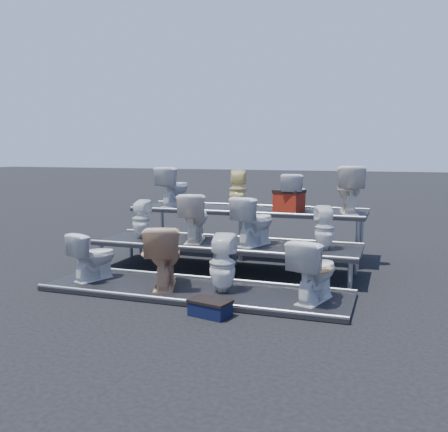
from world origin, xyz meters
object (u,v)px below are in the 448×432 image
(toilet_1, at_px, (164,256))
(toilet_8, at_px, (174,187))
(toilet_7, at_px, (325,228))
(toilet_9, at_px, (238,189))
(toilet_6, at_px, (254,221))
(toilet_11, at_px, (349,189))
(toilet_0, at_px, (93,256))
(toilet_3, at_px, (314,270))
(toilet_4, at_px, (141,219))
(toilet_2, at_px, (222,263))
(toilet_5, at_px, (194,217))
(toilet_10, at_px, (295,192))
(step_stool, at_px, (210,309))
(red_crate, at_px, (289,202))

(toilet_1, bearing_deg, toilet_8, -88.76)
(toilet_7, relative_size, toilet_9, 0.92)
(toilet_6, height_order, toilet_8, toilet_8)
(toilet_11, bearing_deg, toilet_9, -11.48)
(toilet_7, distance_m, toilet_11, 1.40)
(toilet_0, xyz_separation_m, toilet_1, (1.13, 0.00, 0.08))
(toilet_6, relative_size, toilet_9, 1.08)
(toilet_3, xyz_separation_m, toilet_4, (-3.11, 1.30, 0.33))
(toilet_0, distance_m, toilet_2, 1.98)
(toilet_5, height_order, toilet_10, toilet_10)
(toilet_4, height_order, step_stool, toilet_4)
(toilet_1, distance_m, toilet_7, 2.41)
(toilet_3, bearing_deg, toilet_7, -71.34)
(toilet_1, bearing_deg, toilet_2, 159.64)
(toilet_6, bearing_deg, toilet_7, -159.77)
(toilet_3, xyz_separation_m, toilet_5, (-2.14, 1.30, 0.40))
(toilet_9, xyz_separation_m, toilet_11, (1.98, 0.00, 0.05))
(toilet_4, height_order, red_crate, red_crate)
(toilet_3, bearing_deg, toilet_8, -23.80)
(toilet_3, xyz_separation_m, toilet_10, (-0.75, 2.60, 0.74))
(toilet_3, bearing_deg, toilet_0, 16.25)
(toilet_8, bearing_deg, toilet_7, 164.83)
(toilet_4, distance_m, toilet_8, 1.38)
(toilet_6, xyz_separation_m, toilet_11, (1.31, 1.30, 0.42))
(toilet_6, relative_size, toilet_10, 1.16)
(toilet_0, bearing_deg, toilet_5, -109.12)
(toilet_1, height_order, toilet_10, toilet_10)
(toilet_0, relative_size, toilet_9, 0.98)
(red_crate, bearing_deg, toilet_2, -81.72)
(toilet_4, bearing_deg, toilet_11, -158.96)
(toilet_9, height_order, step_stool, toilet_9)
(toilet_7, bearing_deg, toilet_2, 27.22)
(toilet_3, xyz_separation_m, toilet_6, (-1.14, 1.30, 0.39))
(toilet_2, height_order, toilet_5, toilet_5)
(red_crate, bearing_deg, toilet_9, -168.19)
(toilet_6, bearing_deg, toilet_5, 20.23)
(toilet_7, xyz_separation_m, step_stool, (-1.03, -2.10, -0.70))
(toilet_0, bearing_deg, toilet_10, -113.37)
(toilet_0, relative_size, toilet_5, 0.89)
(toilet_1, height_order, toilet_5, toilet_5)
(toilet_1, xyz_separation_m, red_crate, (1.22, 2.52, 0.53))
(toilet_4, relative_size, toilet_6, 0.84)
(toilet_3, bearing_deg, red_crate, -55.21)
(toilet_1, height_order, toilet_6, toilet_6)
(toilet_5, xyz_separation_m, red_crate, (1.30, 1.22, 0.17))
(toilet_5, height_order, toilet_9, toilet_9)
(toilet_2, xyz_separation_m, toilet_3, (1.21, 0.00, 0.01))
(toilet_8, xyz_separation_m, red_crate, (2.25, -0.08, -0.21))
(toilet_10, relative_size, toilet_11, 0.81)
(toilet_8, xyz_separation_m, toilet_11, (3.26, 0.00, 0.03))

